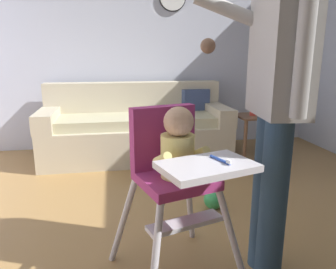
{
  "coord_description": "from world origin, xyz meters",
  "views": [
    {
      "loc": [
        -0.51,
        -1.82,
        1.2
      ],
      "look_at": [
        -0.23,
        -0.2,
        0.79
      ],
      "focal_mm": 34.6,
      "sensor_mm": 36.0,
      "label": 1
    }
  ],
  "objects": [
    {
      "name": "sippy_cup",
      "position": [
        1.05,
        1.56,
        0.57
      ],
      "size": [
        0.07,
        0.07,
        0.1
      ],
      "primitive_type": "cylinder",
      "color": "#D13D33",
      "rests_on": "side_table"
    },
    {
      "name": "couch",
      "position": [
        -0.24,
        1.92,
        0.33
      ],
      "size": [
        2.14,
        0.86,
        0.86
      ],
      "rotation": [
        0.0,
        0.0,
        -1.57
      ],
      "color": "#C1B599",
      "rests_on": "ground"
    },
    {
      "name": "ground",
      "position": [
        0.0,
        0.0,
        -0.05
      ],
      "size": [
        5.96,
        6.42,
        0.1
      ],
      "primitive_type": "cube",
      "color": "#9E7643"
    },
    {
      "name": "side_table",
      "position": [
        1.07,
        1.56,
        0.38
      ],
      "size": [
        0.4,
        0.4,
        0.52
      ],
      "color": "brown",
      "rests_on": "ground"
    },
    {
      "name": "wall_far",
      "position": [
        0.0,
        2.44,
        1.32
      ],
      "size": [
        5.16,
        0.06,
        2.64
      ],
      "primitive_type": "cube",
      "color": "silver",
      "rests_on": "ground"
    },
    {
      "name": "toy_ball",
      "position": [
        0.25,
        0.44,
        0.08
      ],
      "size": [
        0.16,
        0.16,
        0.16
      ],
      "primitive_type": "sphere",
      "color": "green",
      "rests_on": "ground"
    },
    {
      "name": "adult_standing",
      "position": [
        0.29,
        -0.34,
        0.98
      ],
      "size": [
        0.51,
        0.54,
        1.72
      ],
      "rotation": [
        0.0,
        0.0,
        3.02
      ],
      "color": "#2D4963",
      "rests_on": "ground"
    },
    {
      "name": "high_chair",
      "position": [
        -0.2,
        -0.28,
        0.66
      ],
      "size": [
        0.74,
        0.83,
        0.95
      ],
      "rotation": [
        0.0,
        0.0,
        -1.28
      ],
      "color": "silver",
      "rests_on": "ground"
    }
  ]
}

